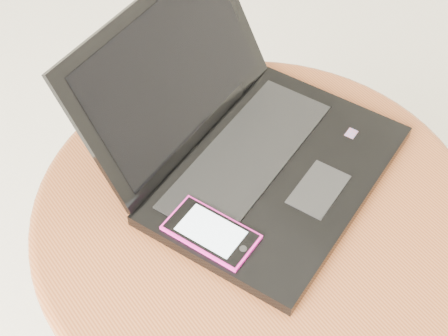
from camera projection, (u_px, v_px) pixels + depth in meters
table at (254, 249)px, 0.97m from camera, size 0.60×0.60×0.47m
laptop at (247, 144)px, 0.92m from camera, size 0.44×0.44×0.21m
phone_black at (203, 235)px, 0.86m from camera, size 0.09×0.13×0.01m
phone_pink at (211, 234)px, 0.85m from camera, size 0.10×0.13×0.01m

